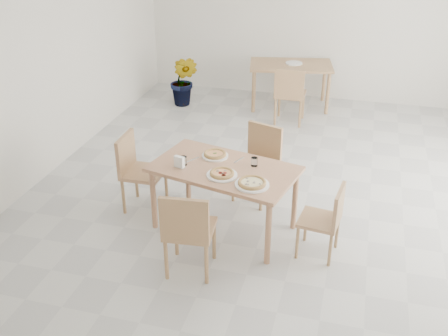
% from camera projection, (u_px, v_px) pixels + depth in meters
% --- Properties ---
extents(main_table, '(1.65, 1.16, 0.75)m').
position_uv_depth(main_table, '(224.00, 174.00, 5.51)').
color(main_table, tan).
rests_on(main_table, ground).
extents(chair_south, '(0.50, 0.50, 0.92)m').
position_uv_depth(chair_south, '(188.00, 228.00, 4.86)').
color(chair_south, tan).
rests_on(chair_south, ground).
extents(chair_north, '(0.56, 0.56, 0.90)m').
position_uv_depth(chair_north, '(260.00, 157.00, 6.19)').
color(chair_north, tan).
rests_on(chair_north, ground).
extents(chair_west, '(0.45, 0.45, 0.90)m').
position_uv_depth(chair_west, '(136.00, 167.00, 5.98)').
color(chair_west, tan).
rests_on(chair_west, ground).
extents(chair_east, '(0.43, 0.43, 0.78)m').
position_uv_depth(chair_east, '(327.00, 217.00, 5.17)').
color(chair_east, tan).
rests_on(chair_east, ground).
extents(plate_margherita, '(0.29, 0.29, 0.02)m').
position_uv_depth(plate_margherita, '(215.00, 156.00, 5.69)').
color(plate_margherita, white).
rests_on(plate_margherita, main_table).
extents(plate_mushroom, '(0.34, 0.34, 0.02)m').
position_uv_depth(plate_mushroom, '(252.00, 185.00, 5.13)').
color(plate_mushroom, white).
rests_on(plate_mushroom, main_table).
extents(plate_pepperoni, '(0.31, 0.31, 0.02)m').
position_uv_depth(plate_pepperoni, '(222.00, 175.00, 5.30)').
color(plate_pepperoni, white).
rests_on(plate_pepperoni, main_table).
extents(pizza_margherita, '(0.26, 0.26, 0.03)m').
position_uv_depth(pizza_margherita, '(215.00, 154.00, 5.68)').
color(pizza_margherita, tan).
rests_on(pizza_margherita, plate_margherita).
extents(pizza_mushroom, '(0.35, 0.35, 0.03)m').
position_uv_depth(pizza_mushroom, '(252.00, 182.00, 5.12)').
color(pizza_mushroom, tan).
rests_on(pizza_mushroom, plate_mushroom).
extents(pizza_pepperoni, '(0.31, 0.31, 0.03)m').
position_uv_depth(pizza_pepperoni, '(222.00, 173.00, 5.29)').
color(pizza_pepperoni, tan).
rests_on(pizza_pepperoni, plate_pepperoni).
extents(tumbler_a, '(0.07, 0.07, 0.10)m').
position_uv_depth(tumbler_a, '(183.00, 161.00, 5.50)').
color(tumbler_a, white).
rests_on(tumbler_a, main_table).
extents(tumbler_b, '(0.07, 0.07, 0.09)m').
position_uv_depth(tumbler_b, '(254.00, 162.00, 5.48)').
color(tumbler_b, white).
rests_on(tumbler_b, main_table).
extents(napkin_holder, '(0.13, 0.09, 0.13)m').
position_uv_depth(napkin_holder, '(179.00, 162.00, 5.43)').
color(napkin_holder, silver).
rests_on(napkin_holder, main_table).
extents(fork_a, '(0.11, 0.17, 0.01)m').
position_uv_depth(fork_a, '(193.00, 160.00, 5.62)').
color(fork_a, silver).
rests_on(fork_a, main_table).
extents(fork_b, '(0.08, 0.16, 0.01)m').
position_uv_depth(fork_b, '(239.00, 160.00, 5.61)').
color(fork_b, silver).
rests_on(fork_b, main_table).
extents(second_table, '(1.49, 1.03, 0.75)m').
position_uv_depth(second_table, '(291.00, 69.00, 8.84)').
color(second_table, tan).
rests_on(second_table, ground).
extents(chair_back_s, '(0.46, 0.46, 0.93)m').
position_uv_depth(chair_back_s, '(290.00, 92.00, 8.19)').
color(chair_back_s, tan).
rests_on(chair_back_s, ground).
extents(chair_back_n, '(0.59, 0.59, 0.88)m').
position_uv_depth(chair_back_n, '(289.00, 66.00, 9.53)').
color(chair_back_n, tan).
rests_on(chair_back_n, ground).
extents(plate_empty, '(0.28, 0.28, 0.02)m').
position_uv_depth(plate_empty, '(294.00, 63.00, 8.81)').
color(plate_empty, white).
rests_on(plate_empty, second_table).
extents(potted_plant, '(0.53, 0.45, 0.88)m').
position_uv_depth(potted_plant, '(184.00, 81.00, 8.98)').
color(potted_plant, '#1B5A1B').
rests_on(potted_plant, ground).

